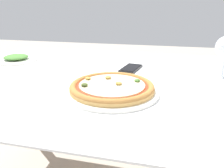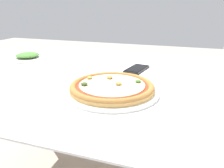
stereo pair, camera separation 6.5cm
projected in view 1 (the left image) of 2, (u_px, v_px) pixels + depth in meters
The scene contains 4 objects.
dining_table at pixel (100, 93), 0.94m from camera, with size 1.37×1.00×0.72m.
pizza_plate at pixel (112, 88), 0.73m from camera, with size 0.32×0.32×0.04m.
cell_phone at pixel (131, 68), 1.00m from camera, with size 0.10×0.15×0.01m.
side_plate at pixel (16, 59), 1.15m from camera, with size 0.21×0.21×0.04m.
Camera 1 is at (0.25, -0.84, 1.00)m, focal length 35.00 mm.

